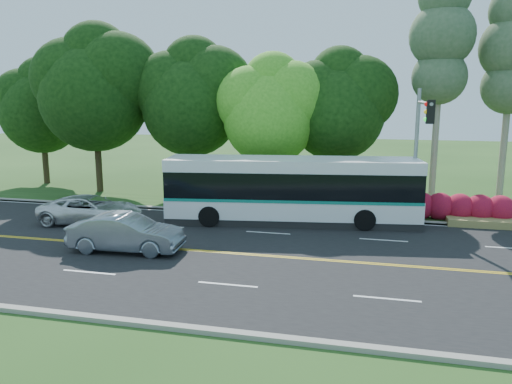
% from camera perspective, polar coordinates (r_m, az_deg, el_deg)
% --- Properties ---
extents(ground, '(120.00, 120.00, 0.00)m').
position_cam_1_polar(ground, '(21.16, 0.76, -7.31)').
color(ground, '#224416').
rests_on(ground, ground).
extents(road, '(60.00, 14.00, 0.02)m').
position_cam_1_polar(road, '(21.16, 0.76, -7.28)').
color(road, black).
rests_on(road, ground).
extents(curb_north, '(60.00, 0.30, 0.15)m').
position_cam_1_polar(curb_north, '(27.90, 3.94, -2.65)').
color(curb_north, gray).
rests_on(curb_north, ground).
extents(curb_south, '(60.00, 0.30, 0.15)m').
position_cam_1_polar(curb_south, '(14.75, -5.49, -15.51)').
color(curb_south, gray).
rests_on(curb_south, ground).
extents(grass_verge, '(60.00, 4.00, 0.10)m').
position_cam_1_polar(grass_verge, '(29.69, 4.52, -1.88)').
color(grass_verge, '#224416').
rests_on(grass_verge, ground).
extents(lane_markings, '(57.60, 13.82, 0.00)m').
position_cam_1_polar(lane_markings, '(21.18, 0.51, -7.23)').
color(lane_markings, gold).
rests_on(lane_markings, road).
extents(tree_row, '(44.70, 9.10, 13.84)m').
position_cam_1_polar(tree_row, '(33.14, -3.46, 11.11)').
color(tree_row, '#312315').
rests_on(tree_row, ground).
extents(bougainvillea_hedge, '(9.50, 2.25, 1.50)m').
position_cam_1_polar(bougainvillea_hedge, '(28.54, 18.67, -1.58)').
color(bougainvillea_hedge, maroon).
rests_on(bougainvillea_hedge, ground).
extents(traffic_signal, '(0.42, 6.10, 7.00)m').
position_cam_1_polar(traffic_signal, '(25.20, 18.22, 5.95)').
color(traffic_signal, gray).
rests_on(traffic_signal, ground).
extents(transit_bus, '(13.31, 4.59, 3.42)m').
position_cam_1_polar(transit_bus, '(26.21, 4.08, 0.11)').
color(transit_bus, white).
rests_on(transit_bus, road).
extents(sedan, '(4.97, 1.98, 1.61)m').
position_cam_1_polar(sedan, '(22.22, -14.63, -4.56)').
color(sedan, slate).
rests_on(sedan, road).
extents(suv, '(5.48, 2.94, 1.46)m').
position_cam_1_polar(suv, '(27.54, -18.35, -1.93)').
color(suv, silver).
rests_on(suv, road).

